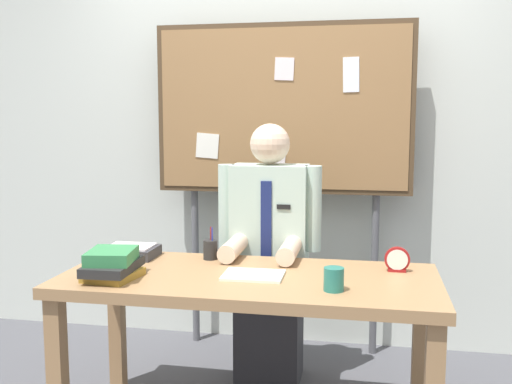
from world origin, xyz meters
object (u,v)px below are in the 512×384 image
object	(u,v)px
bulletin_board	(282,114)
book_stack	(112,264)
open_notebook	(253,275)
paper_tray	(130,251)
coffee_mug	(334,279)
person	(269,264)
pen_holder	(210,249)
desk	(249,295)
desk_clock	(397,260)

from	to	relation	value
bulletin_board	book_stack	world-z (taller)	bulletin_board
open_notebook	paper_tray	bearing A→B (deg)	160.14
bulletin_board	paper_tray	bearing A→B (deg)	-129.96
bulletin_board	coffee_mug	world-z (taller)	bulletin_board
person	pen_holder	world-z (taller)	person
bulletin_board	pen_holder	distance (m)	1.03
desk	desk_clock	size ratio (longest dim) A/B	14.65
pen_holder	coffee_mug	bearing A→B (deg)	-33.89
desk_clock	coffee_mug	size ratio (longest dim) A/B	1.19
pen_holder	paper_tray	bearing A→B (deg)	-175.88
book_stack	pen_holder	xyz separation A→B (m)	(0.33, 0.41, -0.01)
person	desk_clock	xyz separation A→B (m)	(0.65, -0.36, 0.14)
book_stack	pen_holder	bearing A→B (deg)	51.91
pen_holder	person	bearing A→B (deg)	50.19
desk_clock	person	bearing A→B (deg)	150.73
open_notebook	pen_holder	world-z (taller)	pen_holder
desk	bulletin_board	distance (m)	1.28
person	pen_holder	size ratio (longest dim) A/B	8.74
desk	open_notebook	distance (m)	0.10
bulletin_board	pen_holder	world-z (taller)	bulletin_board
bulletin_board	pen_holder	xyz separation A→B (m)	(-0.24, -0.75, -0.67)
person	coffee_mug	bearing A→B (deg)	-61.84
desk	desk_clock	distance (m)	0.69
person	paper_tray	xyz separation A→B (m)	(-0.65, -0.32, 0.11)
desk	person	size ratio (longest dim) A/B	1.19
bulletin_board	book_stack	xyz separation A→B (m)	(-0.57, -1.16, -0.65)
paper_tray	open_notebook	bearing A→B (deg)	-19.86
book_stack	coffee_mug	size ratio (longest dim) A/B	3.16
desk	person	bearing A→B (deg)	90.00
pen_holder	paper_tray	xyz separation A→B (m)	(-0.41, -0.03, -0.02)
paper_tray	bulletin_board	bearing A→B (deg)	50.04
person	paper_tray	distance (m)	0.73
person	coffee_mug	xyz separation A→B (m)	(0.38, -0.72, 0.13)
desk	book_stack	xyz separation A→B (m)	(-0.57, -0.16, 0.15)
person	desk_clock	world-z (taller)	person
person	desk	bearing A→B (deg)	-90.00
desk	person	world-z (taller)	person
open_notebook	desk_clock	xyz separation A→B (m)	(0.62, 0.20, 0.05)
desk_clock	coffee_mug	xyz separation A→B (m)	(-0.26, -0.35, -0.00)
coffee_mug	paper_tray	distance (m)	1.11
coffee_mug	book_stack	bearing A→B (deg)	179.60
desk	desk_clock	xyz separation A→B (m)	(0.65, 0.18, 0.14)
bulletin_board	book_stack	size ratio (longest dim) A/B	6.56
person	desk_clock	distance (m)	0.75
coffee_mug	desk_clock	bearing A→B (deg)	53.23
bulletin_board	coffee_mug	xyz separation A→B (m)	(0.38, -1.17, -0.67)
desk	pen_holder	bearing A→B (deg)	134.07
book_stack	paper_tray	xyz separation A→B (m)	(-0.08, 0.39, -0.03)
book_stack	open_notebook	distance (m)	0.61
desk	book_stack	size ratio (longest dim) A/B	5.50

